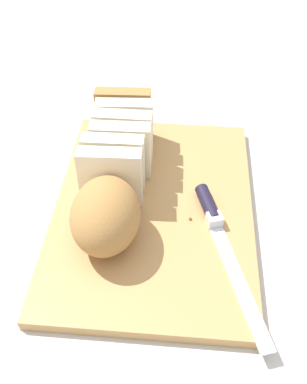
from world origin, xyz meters
The scene contains 6 objects.
ground_plane centered at (0.00, 0.00, 0.00)m, with size 3.00×3.00×0.00m, color beige.
cutting_board centered at (0.00, 0.00, 0.01)m, with size 0.42×0.30×0.02m, color tan.
bread_loaf centered at (0.02, 0.06, 0.07)m, with size 0.31×0.10×0.10m.
bread_knife centered at (-0.04, -0.09, 0.03)m, with size 0.26×0.10×0.02m.
crumb_near_knife centered at (-0.02, -0.06, 0.02)m, with size 0.00×0.00×0.00m, color #996633.
crumb_near_loaf centered at (-0.08, 0.04, 0.02)m, with size 0.00×0.00×0.00m, color #996633.
Camera 1 is at (-0.44, -0.03, 0.51)m, focal length 40.37 mm.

